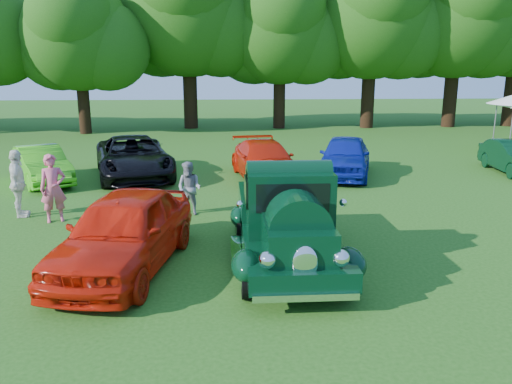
{
  "coord_description": "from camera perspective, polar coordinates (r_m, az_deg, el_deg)",
  "views": [
    {
      "loc": [
        0.27,
        -9.89,
        4.0
      ],
      "look_at": [
        1.05,
        1.87,
        1.1
      ],
      "focal_mm": 35.0,
      "sensor_mm": 36.0,
      "label": 1
    }
  ],
  "objects": [
    {
      "name": "spectator_white",
      "position": [
        15.2,
        -25.56,
        0.86
      ],
      "size": [
        0.74,
        1.19,
        1.89
      ],
      "primitive_type": "imported",
      "rotation": [
        0.0,
        0.0,
        1.84
      ],
      "color": "silver",
      "rests_on": "ground"
    },
    {
      "name": "tree_line",
      "position": [
        34.59,
        -0.12,
        19.11
      ],
      "size": [
        62.94,
        11.13,
        12.2
      ],
      "color": "black",
      "rests_on": "ground"
    },
    {
      "name": "spectator_grey",
      "position": [
        14.1,
        -7.63,
        0.4
      ],
      "size": [
        0.92,
        0.85,
        1.51
      ],
      "primitive_type": "imported",
      "rotation": [
        0.0,
        0.0,
        -0.48
      ],
      "color": "gray",
      "rests_on": "ground"
    },
    {
      "name": "ground",
      "position": [
        10.67,
        -5.02,
        -8.24
      ],
      "size": [
        120.0,
        120.0,
        0.0
      ],
      "primitive_type": "plane",
      "color": "#1F5113",
      "rests_on": "ground"
    },
    {
      "name": "hero_pickup",
      "position": [
        10.57,
        3.54,
        -3.36
      ],
      "size": [
        2.42,
        5.2,
        2.03
      ],
      "color": "black",
      "rests_on": "ground"
    },
    {
      "name": "spectator_pink",
      "position": [
        14.35,
        -22.17,
        0.39
      ],
      "size": [
        0.79,
        0.66,
        1.84
      ],
      "primitive_type": "imported",
      "rotation": [
        0.0,
        0.0,
        0.39
      ],
      "color": "#D25673",
      "rests_on": "ground"
    },
    {
      "name": "back_car_black",
      "position": [
        19.44,
        -13.83,
        3.88
      ],
      "size": [
        3.93,
        6.06,
        1.55
      ],
      "primitive_type": "imported",
      "rotation": [
        0.0,
        0.0,
        0.26
      ],
      "color": "black",
      "rests_on": "ground"
    },
    {
      "name": "back_car_blue",
      "position": [
        19.43,
        10.13,
        4.04
      ],
      "size": [
        3.07,
        4.85,
        1.54
      ],
      "primitive_type": "imported",
      "rotation": [
        0.0,
        0.0,
        -0.3
      ],
      "color": "#0D1B8F",
      "rests_on": "ground"
    },
    {
      "name": "back_car_orange",
      "position": [
        18.64,
        0.99,
        3.62
      ],
      "size": [
        2.62,
        5.05,
        1.4
      ],
      "primitive_type": "imported",
      "rotation": [
        0.0,
        0.0,
        0.14
      ],
      "color": "#BD1A06",
      "rests_on": "ground"
    },
    {
      "name": "red_convertible",
      "position": [
        10.52,
        -14.8,
        -4.36
      ],
      "size": [
        2.76,
        4.97,
        1.6
      ],
      "primitive_type": "imported",
      "rotation": [
        0.0,
        0.0,
        -0.19
      ],
      "color": "red",
      "rests_on": "ground"
    },
    {
      "name": "back_car_lime",
      "position": [
        19.52,
        -23.34,
        2.85
      ],
      "size": [
        3.27,
        4.19,
        1.33
      ],
      "primitive_type": "imported",
      "rotation": [
        0.0,
        0.0,
        0.54
      ],
      "color": "green",
      "rests_on": "ground"
    }
  ]
}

